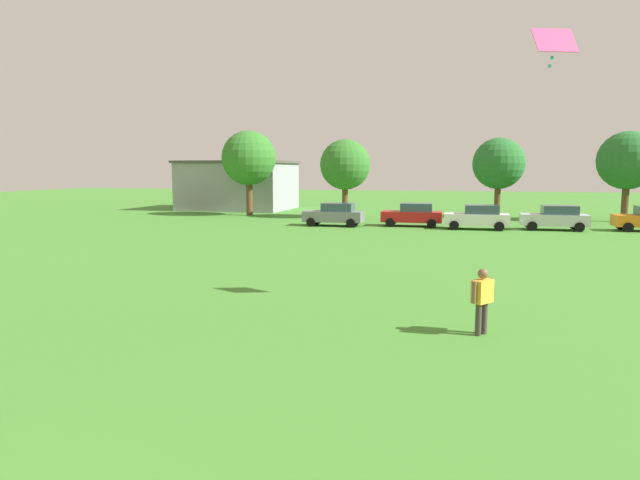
{
  "coord_description": "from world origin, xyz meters",
  "views": [
    {
      "loc": [
        4.66,
        -2.01,
        4.02
      ],
      "look_at": [
        1.66,
        9.9,
        2.47
      ],
      "focal_mm": 30.98,
      "sensor_mm": 36.0,
      "label": 1
    }
  ],
  "objects_px": {
    "tree_far_left": "(249,158)",
    "tree_center_right": "(628,161)",
    "adult_bystander": "(482,296)",
    "parked_car_red_1": "(413,215)",
    "kite": "(554,42)",
    "parked_car_gray_0": "(335,214)",
    "parked_car_white_2": "(478,217)",
    "parked_car_silver_3": "(555,218)",
    "tree_center_left": "(499,164)",
    "tree_left": "(345,165)"
  },
  "relations": [
    {
      "from": "tree_far_left",
      "to": "tree_center_right",
      "type": "distance_m",
      "value": 31.05
    },
    {
      "from": "adult_bystander",
      "to": "parked_car_red_1",
      "type": "relative_size",
      "value": 0.38
    },
    {
      "from": "kite",
      "to": "parked_car_gray_0",
      "type": "bearing_deg",
      "value": 116.62
    },
    {
      "from": "adult_bystander",
      "to": "tree_far_left",
      "type": "distance_m",
      "value": 38.19
    },
    {
      "from": "parked_car_white_2",
      "to": "parked_car_silver_3",
      "type": "bearing_deg",
      "value": -171.28
    },
    {
      "from": "tree_center_left",
      "to": "tree_center_right",
      "type": "distance_m",
      "value": 9.64
    },
    {
      "from": "kite",
      "to": "parked_car_silver_3",
      "type": "bearing_deg",
      "value": 80.34
    },
    {
      "from": "tree_far_left",
      "to": "parked_car_red_1",
      "type": "bearing_deg",
      "value": -22.93
    },
    {
      "from": "parked_car_silver_3",
      "to": "tree_center_left",
      "type": "xyz_separation_m",
      "value": [
        -3.18,
        9.59,
        3.74
      ]
    },
    {
      "from": "tree_far_left",
      "to": "tree_center_left",
      "type": "distance_m",
      "value": 21.72
    },
    {
      "from": "tree_far_left",
      "to": "tree_left",
      "type": "relative_size",
      "value": 1.14
    },
    {
      "from": "tree_center_left",
      "to": "tree_center_right",
      "type": "bearing_deg",
      "value": -9.68
    },
    {
      "from": "parked_car_red_1",
      "to": "tree_center_left",
      "type": "relative_size",
      "value": 0.63
    },
    {
      "from": "kite",
      "to": "tree_left",
      "type": "distance_m",
      "value": 31.91
    },
    {
      "from": "tree_center_left",
      "to": "parked_car_white_2",
      "type": "bearing_deg",
      "value": -100.41
    },
    {
      "from": "parked_car_white_2",
      "to": "tree_left",
      "type": "bearing_deg",
      "value": -33.24
    },
    {
      "from": "parked_car_silver_3",
      "to": "tree_left",
      "type": "bearing_deg",
      "value": -21.58
    },
    {
      "from": "adult_bystander",
      "to": "parked_car_gray_0",
      "type": "relative_size",
      "value": 0.38
    },
    {
      "from": "tree_far_left",
      "to": "tree_center_left",
      "type": "height_order",
      "value": "tree_far_left"
    },
    {
      "from": "parked_car_gray_0",
      "to": "tree_far_left",
      "type": "relative_size",
      "value": 0.57
    },
    {
      "from": "tree_left",
      "to": "parked_car_gray_0",
      "type": "bearing_deg",
      "value": -84.46
    },
    {
      "from": "parked_car_gray_0",
      "to": "tree_center_left",
      "type": "relative_size",
      "value": 0.63
    },
    {
      "from": "tree_left",
      "to": "adult_bystander",
      "type": "bearing_deg",
      "value": -72.76
    },
    {
      "from": "parked_car_silver_3",
      "to": "parked_car_red_1",
      "type": "bearing_deg",
      "value": -1.51
    },
    {
      "from": "adult_bystander",
      "to": "parked_car_gray_0",
      "type": "bearing_deg",
      "value": -122.84
    },
    {
      "from": "parked_car_red_1",
      "to": "parked_car_silver_3",
      "type": "height_order",
      "value": "same"
    },
    {
      "from": "kite",
      "to": "parked_car_gray_0",
      "type": "relative_size",
      "value": 0.3
    },
    {
      "from": "parked_car_silver_3",
      "to": "tree_far_left",
      "type": "height_order",
      "value": "tree_far_left"
    },
    {
      "from": "tree_left",
      "to": "parked_car_silver_3",
      "type": "bearing_deg",
      "value": -21.58
    },
    {
      "from": "tree_center_right",
      "to": "tree_left",
      "type": "bearing_deg",
      "value": -175.59
    },
    {
      "from": "adult_bystander",
      "to": "tree_center_left",
      "type": "xyz_separation_m",
      "value": [
        2.56,
        35.83,
        3.61
      ]
    },
    {
      "from": "tree_left",
      "to": "tree_center_right",
      "type": "relative_size",
      "value": 0.94
    },
    {
      "from": "adult_bystander",
      "to": "kite",
      "type": "bearing_deg",
      "value": -173.67
    },
    {
      "from": "parked_car_gray_0",
      "to": "parked_car_red_1",
      "type": "distance_m",
      "value": 5.68
    },
    {
      "from": "kite",
      "to": "tree_far_left",
      "type": "relative_size",
      "value": 0.17
    },
    {
      "from": "parked_car_gray_0",
      "to": "parked_car_silver_3",
      "type": "xyz_separation_m",
      "value": [
        15.13,
        0.88,
        0.0
      ]
    },
    {
      "from": "adult_bystander",
      "to": "kite",
      "type": "distance_m",
      "value": 7.43
    },
    {
      "from": "parked_car_red_1",
      "to": "parked_car_silver_3",
      "type": "distance_m",
      "value": 9.57
    },
    {
      "from": "tree_center_right",
      "to": "parked_car_gray_0",
      "type": "bearing_deg",
      "value": -157.6
    },
    {
      "from": "tree_left",
      "to": "tree_center_left",
      "type": "relative_size",
      "value": 0.98
    },
    {
      "from": "tree_far_left",
      "to": "parked_car_white_2",
      "type": "bearing_deg",
      "value": -20.75
    },
    {
      "from": "parked_car_white_2",
      "to": "tree_left",
      "type": "height_order",
      "value": "tree_left"
    },
    {
      "from": "parked_car_silver_3",
      "to": "tree_far_left",
      "type": "relative_size",
      "value": 0.57
    },
    {
      "from": "kite",
      "to": "parked_car_red_1",
      "type": "xyz_separation_m",
      "value": [
        -5.62,
        23.45,
        -6.67
      ]
    },
    {
      "from": "tree_center_left",
      "to": "kite",
      "type": "bearing_deg",
      "value": -91.34
    },
    {
      "from": "parked_car_gray_0",
      "to": "tree_center_right",
      "type": "bearing_deg",
      "value": -157.6
    },
    {
      "from": "parked_car_white_2",
      "to": "tree_center_right",
      "type": "xyz_separation_m",
      "value": [
        11.41,
        8.75,
        3.93
      ]
    },
    {
      "from": "adult_bystander",
      "to": "kite",
      "type": "height_order",
      "value": "kite"
    },
    {
      "from": "parked_car_silver_3",
      "to": "tree_center_right",
      "type": "height_order",
      "value": "tree_center_right"
    },
    {
      "from": "parked_car_gray_0",
      "to": "tree_far_left",
      "type": "distance_m",
      "value": 12.89
    }
  ]
}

